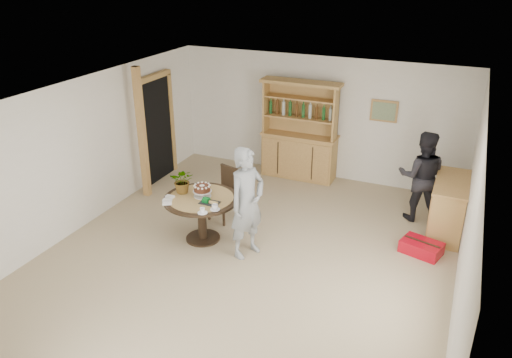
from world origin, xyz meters
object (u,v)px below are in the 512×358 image
object	(u,v)px
dining_table	(201,206)
dining_chair	(226,190)
adult_person	(421,176)
hutch	(299,145)
teen_boy	(247,203)
red_suitcase	(421,247)
sideboard	(449,207)

from	to	relation	value
dining_table	dining_chair	size ratio (longest dim) A/B	1.27
dining_chair	adult_person	xyz separation A→B (m)	(3.09, 1.32, 0.27)
hutch	teen_boy	size ratio (longest dim) A/B	1.16
teen_boy	red_suitcase	distance (m)	2.83
dining_table	red_suitcase	distance (m)	3.53
dining_table	red_suitcase	xyz separation A→B (m)	(3.35, 0.99, -0.50)
adult_person	red_suitcase	xyz separation A→B (m)	(0.23, -1.15, -0.71)
hutch	sideboard	distance (m)	3.29
hutch	teen_boy	distance (m)	3.19
dining_table	dining_chair	world-z (taller)	dining_chair
adult_person	red_suitcase	size ratio (longest dim) A/B	2.35
dining_chair	adult_person	size ratio (longest dim) A/B	0.58
dining_chair	red_suitcase	bearing A→B (deg)	19.61
hutch	sideboard	world-z (taller)	hutch
sideboard	dining_chair	bearing A→B (deg)	-164.46
hutch	adult_person	bearing A→B (deg)	-20.13
hutch	teen_boy	world-z (taller)	hutch
dining_table	teen_boy	bearing A→B (deg)	-6.71
dining_table	adult_person	size ratio (longest dim) A/B	0.74
dining_table	dining_chair	bearing A→B (deg)	88.41
hutch	red_suitcase	distance (m)	3.50
hutch	teen_boy	bearing A→B (deg)	-85.35
dining_chair	red_suitcase	world-z (taller)	dining_chair
sideboard	adult_person	bearing A→B (deg)	148.53
dining_table	adult_person	xyz separation A→B (m)	(3.11, 2.15, 0.21)
dining_chair	dining_table	bearing A→B (deg)	-74.84
teen_boy	dining_table	bearing A→B (deg)	105.60
red_suitcase	adult_person	bearing A→B (deg)	117.61
dining_table	teen_boy	world-z (taller)	teen_boy
adult_person	dining_chair	bearing A→B (deg)	15.01
hutch	dining_chair	size ratio (longest dim) A/B	2.16
dining_chair	red_suitcase	size ratio (longest dim) A/B	1.37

